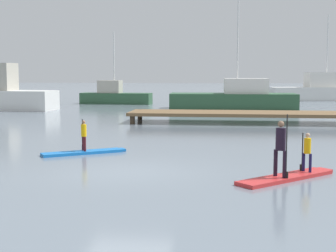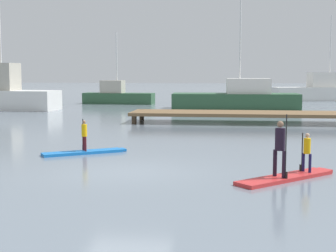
# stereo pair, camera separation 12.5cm
# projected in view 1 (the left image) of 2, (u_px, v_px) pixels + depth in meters

# --- Properties ---
(ground_plane) EXTENTS (240.00, 240.00, 0.00)m
(ground_plane) POSITION_uv_depth(u_px,v_px,m) (127.00, 171.00, 14.70)
(ground_plane) COLOR slate
(paddleboard_near) EXTENTS (2.79, 2.02, 0.10)m
(paddleboard_near) POSITION_uv_depth(u_px,v_px,m) (84.00, 152.00, 17.87)
(paddleboard_near) COLOR blue
(paddleboard_near) RESTS_ON ground
(paddler_child_solo) EXTENTS (0.27, 0.34, 1.13)m
(paddler_child_solo) POSITION_uv_depth(u_px,v_px,m) (84.00, 134.00, 17.80)
(paddler_child_solo) COLOR #4C1419
(paddler_child_solo) RESTS_ON paddleboard_near
(paddleboard_far) EXTENTS (2.86, 2.76, 0.10)m
(paddleboard_far) POSITION_uv_depth(u_px,v_px,m) (288.00, 177.00, 13.65)
(paddleboard_far) COLOR red
(paddleboard_far) RESTS_ON ground
(paddler_adult) EXTENTS (0.39, 0.39, 1.69)m
(paddler_adult) POSITION_uv_depth(u_px,v_px,m) (281.00, 145.00, 13.36)
(paddler_adult) COLOR black
(paddler_adult) RESTS_ON paddleboard_far
(paddler_child_front) EXTENTS (0.31, 0.32, 1.09)m
(paddler_child_front) POSITION_uv_depth(u_px,v_px,m) (307.00, 150.00, 14.08)
(paddler_child_front) COLOR #19194C
(paddler_child_front) RESTS_ON paddleboard_far
(fishing_boat_white_large) EXTENTS (9.95, 3.25, 8.65)m
(fishing_boat_white_large) POSITION_uv_depth(u_px,v_px,m) (236.00, 98.00, 39.78)
(fishing_boat_white_large) COLOR #2D5638
(fishing_boat_white_large) RESTS_ON ground
(motor_boat_small_navy) EXTENTS (6.55, 2.13, 6.48)m
(motor_boat_small_navy) POSITION_uv_depth(u_px,v_px,m) (115.00, 96.00, 45.98)
(motor_boat_small_navy) COLOR #2D5638
(motor_boat_small_navy) RESTS_ON ground
(trawler_grey_distant) EXTENTS (9.08, 4.36, 8.62)m
(trawler_grey_distant) POSITION_uv_depth(u_px,v_px,m) (315.00, 91.00, 51.38)
(trawler_grey_distant) COLOR silver
(trawler_grey_distant) RESTS_ON ground
(floating_dock) EXTENTS (13.71, 3.08, 0.63)m
(floating_dock) POSITION_uv_depth(u_px,v_px,m) (250.00, 114.00, 28.61)
(floating_dock) COLOR brown
(floating_dock) RESTS_ON ground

